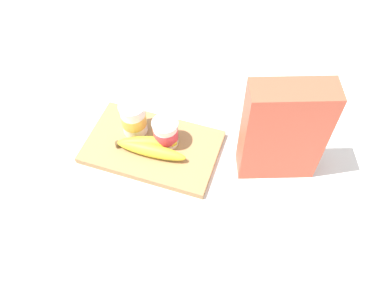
{
  "coord_description": "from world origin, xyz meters",
  "views": [
    {
      "loc": [
        0.3,
        -0.56,
        0.86
      ],
      "look_at": [
        0.11,
        0.0,
        0.07
      ],
      "focal_mm": 36.74,
      "sensor_mm": 36.0,
      "label": 1
    }
  ],
  "objects": [
    {
      "name": "yogurt_cup_front",
      "position": [
        -0.06,
        0.03,
        0.07
      ],
      "size": [
        0.07,
        0.07,
        0.1
      ],
      "color": "white",
      "rests_on": "cutting_board"
    },
    {
      "name": "cereal_box",
      "position": [
        0.32,
        0.05,
        0.14
      ],
      "size": [
        0.2,
        0.13,
        0.29
      ],
      "primitive_type": "cube",
      "rotation": [
        0.0,
        0.0,
        0.34
      ],
      "color": "#D85138",
      "rests_on": "ground_plane"
    },
    {
      "name": "cutting_board",
      "position": [
        0.0,
        0.0,
        0.01
      ],
      "size": [
        0.35,
        0.21,
        0.02
      ],
      "primitive_type": "cube",
      "color": "#A37A4C",
      "rests_on": "ground_plane"
    },
    {
      "name": "yogurt_cup_back",
      "position": [
        0.03,
        0.02,
        0.06
      ],
      "size": [
        0.07,
        0.07,
        0.08
      ],
      "color": "white",
      "rests_on": "cutting_board"
    },
    {
      "name": "ground_plane",
      "position": [
        0.0,
        0.0,
        0.0
      ],
      "size": [
        2.4,
        2.4,
        0.0
      ],
      "primitive_type": "plane",
      "color": "silver"
    },
    {
      "name": "banana_bunch",
      "position": [
        0.0,
        -0.02,
        0.04
      ],
      "size": [
        0.19,
        0.08,
        0.04
      ],
      "color": "yellow",
      "rests_on": "cutting_board"
    }
  ]
}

